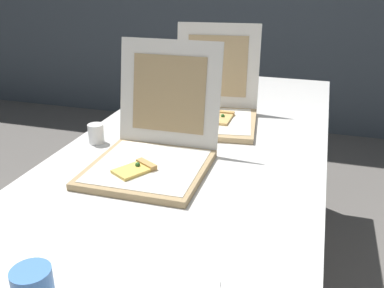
% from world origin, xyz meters
% --- Properties ---
extents(table, '(0.93, 2.18, 0.76)m').
position_xyz_m(table, '(0.00, 0.60, 0.71)').
color(table, silver).
rests_on(table, ground).
extents(pizza_box_front, '(0.37, 0.44, 0.39)m').
position_xyz_m(pizza_box_front, '(-0.09, 0.35, 0.81)').
color(pizza_box_front, tan).
rests_on(pizza_box_front, table).
extents(pizza_box_middle, '(0.42, 0.48, 0.39)m').
position_xyz_m(pizza_box_middle, '(-0.01, 0.84, 0.81)').
color(pizza_box_middle, tan).
rests_on(pizza_box_middle, table).
extents(cup_white_near_center, '(0.06, 0.06, 0.07)m').
position_xyz_m(cup_white_near_center, '(-0.37, 0.48, 0.79)').
color(cup_white_near_center, white).
rests_on(cup_white_near_center, table).
extents(cup_white_mid, '(0.06, 0.06, 0.07)m').
position_xyz_m(cup_white_mid, '(-0.29, 0.64, 0.79)').
color(cup_white_mid, white).
rests_on(cup_white_mid, table).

